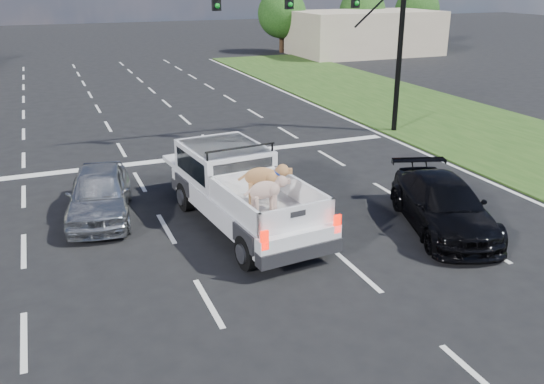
# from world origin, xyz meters

# --- Properties ---
(ground) EXTENTS (160.00, 160.00, 0.00)m
(ground) POSITION_xyz_m (0.00, 0.00, 0.00)
(ground) COLOR black
(ground) RESTS_ON ground
(road_markings) EXTENTS (17.75, 60.00, 0.01)m
(road_markings) POSITION_xyz_m (0.00, 6.56, 0.01)
(road_markings) COLOR silver
(road_markings) RESTS_ON ground
(grass_shoulder_right) EXTENTS (8.00, 60.00, 0.06)m
(grass_shoulder_right) POSITION_xyz_m (13.00, 6.00, 0.03)
(grass_shoulder_right) COLOR #204314
(grass_shoulder_right) RESTS_ON ground
(traffic_signal) EXTENTS (9.11, 0.31, 7.00)m
(traffic_signal) POSITION_xyz_m (7.20, 10.50, 4.73)
(traffic_signal) COLOR black
(traffic_signal) RESTS_ON ground
(building_right) EXTENTS (12.00, 7.00, 3.60)m
(building_right) POSITION_xyz_m (22.00, 34.00, 1.80)
(building_right) COLOR #BCAA90
(building_right) RESTS_ON ground
(tree_far_d) EXTENTS (4.20, 4.20, 5.40)m
(tree_far_d) POSITION_xyz_m (16.00, 38.00, 3.29)
(tree_far_d) COLOR #332114
(tree_far_d) RESTS_ON ground
(tree_far_e) EXTENTS (4.20, 4.20, 5.40)m
(tree_far_e) POSITION_xyz_m (24.00, 38.00, 3.29)
(tree_far_e) COLOR #332114
(tree_far_e) RESTS_ON ground
(tree_far_f) EXTENTS (4.20, 4.20, 5.40)m
(tree_far_f) POSITION_xyz_m (30.00, 38.00, 3.29)
(tree_far_f) COLOR #332114
(tree_far_f) RESTS_ON ground
(pickup_truck) EXTENTS (2.68, 5.99, 2.18)m
(pickup_truck) POSITION_xyz_m (0.20, 3.49, 1.01)
(pickup_truck) COLOR black
(pickup_truck) RESTS_ON ground
(silver_sedan) EXTENTS (2.29, 4.30, 1.39)m
(silver_sedan) POSITION_xyz_m (-3.23, 5.49, 0.70)
(silver_sedan) COLOR #A6A9AC
(silver_sedan) RESTS_ON ground
(black_coupe) EXTENTS (3.14, 4.93, 1.33)m
(black_coupe) POSITION_xyz_m (5.00, 1.27, 0.67)
(black_coupe) COLOR black
(black_coupe) RESTS_ON ground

